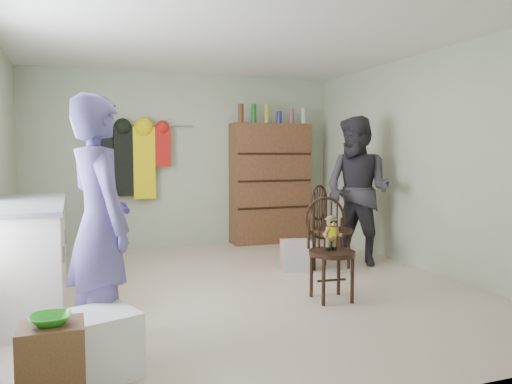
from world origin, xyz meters
name	(u,v)px	position (x,y,z in m)	size (l,w,h in m)	color
ground_plane	(240,288)	(0.00, 0.00, 0.00)	(5.00, 5.00, 0.00)	beige
room_walls	(224,133)	(0.00, 0.53, 1.58)	(5.00, 5.00, 5.00)	#B5C1A2
counter	(27,255)	(-1.95, 0.00, 0.47)	(0.64, 1.86, 0.94)	silver
stool	(52,368)	(-1.68, -1.97, 0.24)	(0.33, 0.28, 0.47)	brown
bowl	(50,319)	(-1.68, -1.97, 0.50)	(0.21, 0.21, 0.05)	green
plastic_tub	(99,344)	(-1.43, -1.62, 0.20)	(0.42, 0.40, 0.40)	white
chair_front	(330,243)	(0.67, -0.65, 0.53)	(0.45, 0.45, 0.95)	black
chair_far	(328,224)	(1.23, 0.43, 0.53)	(0.61, 0.61, 0.99)	black
striped_bag	(296,255)	(0.85, 0.49, 0.18)	(0.33, 0.26, 0.35)	#E57A72
person_left	(100,225)	(-1.39, -1.22, 0.88)	(0.64, 0.42, 1.75)	#61569F
person_right	(358,191)	(1.70, 0.55, 0.90)	(0.88, 0.68, 1.81)	#2D2B33
dresser	(270,183)	(1.25, 2.30, 0.91)	(1.20, 0.39, 2.07)	brown
coat_rack	(129,161)	(-0.83, 2.38, 1.25)	(1.42, 0.12, 1.09)	#99999E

